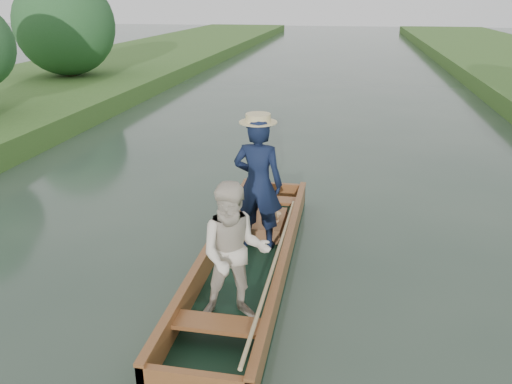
# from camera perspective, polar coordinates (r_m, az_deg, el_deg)

# --- Properties ---
(ground) EXTENTS (120.00, 120.00, 0.00)m
(ground) POSITION_cam_1_polar(r_m,az_deg,el_deg) (6.94, -0.91, -9.12)
(ground) COLOR #283D30
(ground) RESTS_ON ground
(trees_far) EXTENTS (22.17, 12.93, 4.40)m
(trees_far) POSITION_cam_1_polar(r_m,az_deg,el_deg) (13.89, -5.43, 17.17)
(trees_far) COLOR #47331E
(trees_far) RESTS_ON ground
(punt) EXTENTS (1.12, 5.00, 2.04)m
(punt) POSITION_cam_1_polar(r_m,az_deg,el_deg) (6.53, -0.90, -4.69)
(punt) COLOR black
(punt) RESTS_ON ground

